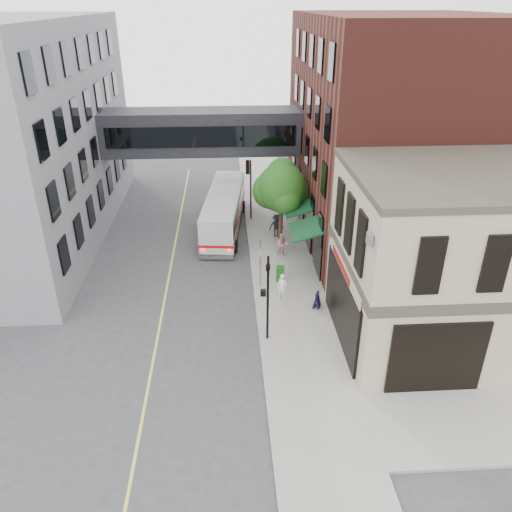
{
  "coord_description": "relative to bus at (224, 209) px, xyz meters",
  "views": [
    {
      "loc": [
        -1.38,
        -17.73,
        14.88
      ],
      "look_at": [
        -0.01,
        4.3,
        3.49
      ],
      "focal_mm": 35.0,
      "sensor_mm": 36.0,
      "label": 1
    }
  ],
  "objects": [
    {
      "name": "pedestrian_b",
      "position": [
        3.68,
        -4.76,
        -0.62
      ],
      "size": [
        0.82,
        0.69,
        1.52
      ],
      "primitive_type": "imported",
      "rotation": [
        0.0,
        0.0,
        -0.16
      ],
      "color": "pink",
      "rests_on": "sidewalk_main"
    },
    {
      "name": "pedestrian_a",
      "position": [
        3.1,
        -9.97,
        -0.63
      ],
      "size": [
        0.64,
        0.55,
        1.5
      ],
      "primitive_type": "imported",
      "rotation": [
        0.0,
        0.0,
        -0.41
      ],
      "color": "white",
      "rests_on": "sidewalk_main"
    },
    {
      "name": "brick_building",
      "position": [
        11.57,
        -0.53,
        5.46
      ],
      "size": [
        13.76,
        18.0,
        14.0
      ],
      "color": "#4A1D17",
      "rests_on": "ground"
    },
    {
      "name": "street_sign_pole",
      "position": [
        1.99,
        -8.53,
        0.4
      ],
      "size": [
        0.08,
        0.75,
        3.0
      ],
      "color": "gray",
      "rests_on": "sidewalk_main"
    },
    {
      "name": "sandwich_board",
      "position": [
        4.87,
        -10.92,
        -0.94
      ],
      "size": [
        0.48,
        0.58,
        0.88
      ],
      "primitive_type": "cube",
      "rotation": [
        0.0,
        0.0,
        -0.39
      ],
      "color": "black",
      "rests_on": "sidewalk_main"
    },
    {
      "name": "pedestrian_c",
      "position": [
        3.58,
        -1.87,
        -0.56
      ],
      "size": [
        1.17,
        0.84,
        1.65
      ],
      "primitive_type": "imported",
      "rotation": [
        0.0,
        0.0,
        0.23
      ],
      "color": "black",
      "rests_on": "sidewalk_main"
    },
    {
      "name": "ground",
      "position": [
        1.59,
        -15.53,
        -1.53
      ],
      "size": [
        120.0,
        120.0,
        0.0
      ],
      "primitive_type": "plane",
      "color": "#38383A",
      "rests_on": "ground"
    },
    {
      "name": "sidewalk_main",
      "position": [
        3.59,
        -1.53,
        -1.46
      ],
      "size": [
        4.0,
        60.0,
        0.15
      ],
      "primitive_type": "cube",
      "color": "gray",
      "rests_on": "ground"
    },
    {
      "name": "traffic_signal_far",
      "position": [
        1.85,
        1.47,
        1.81
      ],
      "size": [
        0.53,
        0.28,
        4.5
      ],
      "color": "black",
      "rests_on": "sidewalk_main"
    },
    {
      "name": "street_tree",
      "position": [
        3.79,
        -2.31,
        2.38
      ],
      "size": [
        3.8,
        3.2,
        5.6
      ],
      "color": "#382619",
      "rests_on": "sidewalk_main"
    },
    {
      "name": "bus",
      "position": [
        0.0,
        0.0,
        0.0
      ],
      "size": [
        3.36,
        10.35,
        2.73
      ],
      "color": "silver",
      "rests_on": "ground"
    },
    {
      "name": "newspaper_box",
      "position": [
        3.21,
        -7.98,
        -0.92
      ],
      "size": [
        0.52,
        0.48,
        0.93
      ],
      "primitive_type": "cube",
      "rotation": [
        0.0,
        0.0,
        -0.16
      ],
      "color": "#145815",
      "rests_on": "sidewalk_main"
    },
    {
      "name": "skyway_bridge",
      "position": [
        -1.41,
        2.47,
        4.97
      ],
      "size": [
        14.0,
        3.18,
        3.0
      ],
      "color": "black",
      "rests_on": "ground"
    },
    {
      "name": "corner_building",
      "position": [
        10.57,
        -13.53,
        2.68
      ],
      "size": [
        10.19,
        8.12,
        8.45
      ],
      "color": "tan",
      "rests_on": "ground"
    },
    {
      "name": "lane_marking",
      "position": [
        -3.41,
        -5.53,
        -1.53
      ],
      "size": [
        0.12,
        40.0,
        0.01
      ],
      "primitive_type": "cube",
      "color": "#D8CC4C",
      "rests_on": "ground"
    },
    {
      "name": "traffic_signal_near",
      "position": [
        1.96,
        -13.53,
        1.45
      ],
      "size": [
        0.44,
        0.22,
        4.6
      ],
      "color": "black",
      "rests_on": "sidewalk_main"
    }
  ]
}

